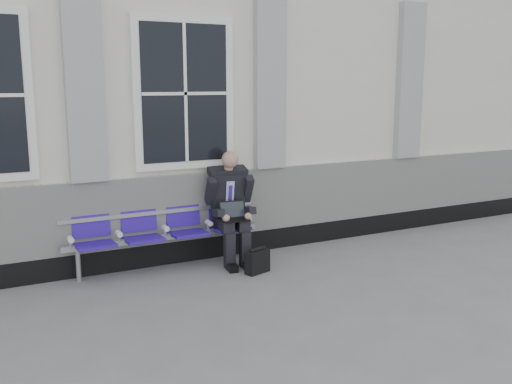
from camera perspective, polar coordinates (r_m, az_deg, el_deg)
ground at (r=6.48m, az=-5.22°, el=-10.80°), size 70.00×70.00×0.00m
station_building at (r=9.33m, az=-13.67°, el=9.57°), size 14.40×4.40×4.49m
bench at (r=7.49m, az=-9.21°, el=-3.45°), size 2.60×0.47×0.91m
businessman at (r=7.61m, az=-2.60°, el=-1.13°), size 0.65×0.87×1.51m
briefcase at (r=7.30m, az=0.14°, el=-6.93°), size 0.35×0.23×0.34m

